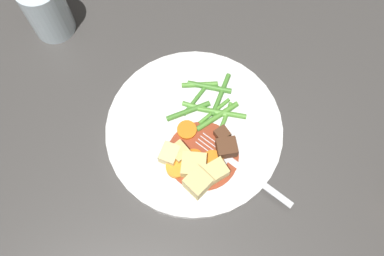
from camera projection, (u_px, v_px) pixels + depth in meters
The scene contains 27 objects.
ground_plane at pixel (192, 131), 0.66m from camera, with size 3.00×3.00×0.00m, color #423F3D.
dinner_plate at pixel (192, 130), 0.65m from camera, with size 0.29×0.29×0.02m, color white.
stew_sauce at pixel (200, 155), 0.63m from camera, with size 0.11×0.11×0.00m, color #93381E.
carrot_slice_0 at pixel (185, 130), 0.64m from camera, with size 0.03×0.03×0.01m, color orange.
carrot_slice_1 at pixel (210, 161), 0.62m from camera, with size 0.03×0.03×0.01m, color orange.
carrot_slice_2 at pixel (189, 159), 0.62m from camera, with size 0.03×0.03×0.01m, color orange.
carrot_slice_3 at pixel (174, 167), 0.61m from camera, with size 0.03×0.03×0.01m, color orange.
potato_chunk_0 at pixel (194, 166), 0.61m from camera, with size 0.04×0.04×0.03m, color #E5CC7A.
potato_chunk_1 at pixel (177, 152), 0.62m from camera, with size 0.02×0.03×0.02m, color #DBBC6B.
potato_chunk_2 at pixel (213, 172), 0.60m from camera, with size 0.03×0.03×0.03m, color #E5CC7A.
potato_chunk_3 at pixel (195, 183), 0.59m from camera, with size 0.03×0.03×0.04m, color #E5CC7A.
potato_chunk_4 at pixel (167, 154), 0.62m from camera, with size 0.03×0.03×0.02m, color #EAD68C.
meat_chunk_0 at pixel (224, 148), 0.62m from camera, with size 0.03×0.03×0.03m, color #56331E.
meat_chunk_1 at pixel (220, 134), 0.63m from camera, with size 0.02×0.02×0.02m, color #56331E.
meat_chunk_2 at pixel (203, 171), 0.61m from camera, with size 0.02×0.02×0.02m, color #56331E.
green_bean_0 at pixel (212, 111), 0.65m from camera, with size 0.01×0.01×0.06m, color #599E38.
green_bean_1 at pixel (186, 111), 0.65m from camera, with size 0.01×0.01×0.07m, color #4C8E33.
green_bean_2 at pixel (189, 101), 0.66m from camera, with size 0.01×0.01×0.06m, color #4C8E33.
green_bean_3 at pixel (215, 116), 0.65m from camera, with size 0.01×0.01×0.08m, color #599E38.
green_bean_4 at pixel (219, 95), 0.66m from camera, with size 0.01×0.01×0.08m, color #4C8E33.
green_bean_5 at pixel (198, 84), 0.67m from camera, with size 0.01×0.01×0.06m, color #599E38.
green_bean_6 at pixel (220, 113), 0.65m from camera, with size 0.01×0.01×0.08m, color #599E38.
green_bean_7 at pixel (224, 116), 0.65m from camera, with size 0.01×0.01×0.05m, color #599E38.
green_bean_8 at pixel (202, 109), 0.65m from camera, with size 0.01×0.01×0.07m, color #66AD42.
green_bean_9 at pixel (207, 87), 0.67m from camera, with size 0.01×0.01×0.07m, color #4C8E33.
fork at pixel (239, 168), 0.62m from camera, with size 0.12×0.15×0.00m.
water_glass at pixel (44, 9), 0.68m from camera, with size 0.07×0.07×0.11m, color silver.
Camera 1 is at (0.23, 0.00, 0.62)m, focal length 37.63 mm.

